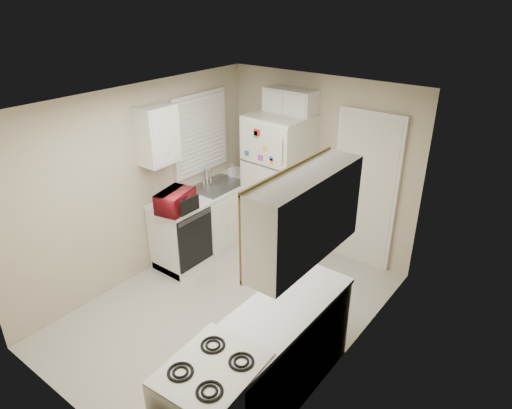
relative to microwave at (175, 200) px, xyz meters
The scene contains 18 objects.
floor 1.45m from the microwave, ahead, with size 3.80×3.80×0.00m, color beige.
ceiling 1.68m from the microwave, ahead, with size 3.80×3.80×0.00m, color white.
wall_left 0.48m from the microwave, 157.58° to the right, with size 3.80×3.80×0.00m, color #BCAF92.
wall_right 2.39m from the microwave, ahead, with size 3.80×3.80×0.00m, color #BCAF92.
wall_back 1.99m from the microwave, 60.39° to the left, with size 2.80×2.80×0.00m, color #BCAF92.
wall_front 2.30m from the microwave, 64.65° to the right, with size 2.80×2.80×0.00m, color #BCAF92.
left_counter 0.95m from the microwave, 99.23° to the left, with size 0.60×1.80×0.90m, color silver.
dishwasher 0.60m from the microwave, 36.57° to the left, with size 0.03×0.58×0.72m, color black.
sink 0.91m from the microwave, 97.67° to the left, with size 0.54×0.74×0.16m, color gray.
microwave is the anchor object (origin of this frame).
soap_bottle 1.28m from the microwave, 97.57° to the left, with size 0.08×0.09×0.19m, color silver.
window_blinds 1.10m from the microwave, 113.31° to the left, with size 0.10×0.98×1.08m, color silver.
upper_cabinet_left 0.80m from the microwave, 169.96° to the left, with size 0.30×0.45×0.70m, color silver.
refrigerator 1.53m from the microwave, 68.67° to the left, with size 0.78×0.76×1.89m, color beige.
cabinet_over_fridge 1.93m from the microwave, 69.75° to the left, with size 0.70×0.30×0.40m, color silver.
interior_door 2.38m from the microwave, 45.10° to the left, with size 0.86×0.06×2.08m, color beige.
right_counter 2.37m from the microwave, 25.04° to the right, with size 0.60×2.00×0.90m, color silver.
upper_cabinet_right 2.45m from the microwave, 16.77° to the right, with size 0.30×1.20×0.70m, color silver.
Camera 1 is at (2.83, -3.19, 3.40)m, focal length 32.00 mm.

